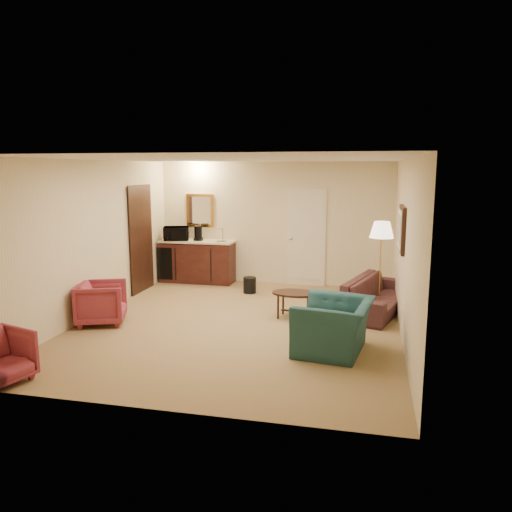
{
  "coord_description": "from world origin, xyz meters",
  "views": [
    {
      "loc": [
        1.96,
        -7.45,
        2.45
      ],
      "look_at": [
        0.17,
        0.5,
        1.03
      ],
      "focal_mm": 35.0,
      "sensor_mm": 36.0,
      "label": 1
    }
  ],
  "objects_px": {
    "sofa": "(376,289)",
    "waste_bin": "(250,285)",
    "coffee_table": "(295,305)",
    "coffee_maker": "(198,233)",
    "floor_lamp": "(380,265)",
    "wetbar_cabinet": "(197,261)",
    "microwave": "(176,232)",
    "teal_armchair": "(334,317)",
    "rose_chair_near": "(102,301)"
  },
  "relations": [
    {
      "from": "rose_chair_near",
      "to": "coffee_table",
      "type": "bearing_deg",
      "value": -92.72
    },
    {
      "from": "rose_chair_near",
      "to": "microwave",
      "type": "bearing_deg",
      "value": -21.86
    },
    {
      "from": "coffee_maker",
      "to": "microwave",
      "type": "bearing_deg",
      "value": 170.24
    },
    {
      "from": "waste_bin",
      "to": "coffee_maker",
      "type": "xyz_separation_m",
      "value": [
        -1.31,
        0.71,
        0.92
      ]
    },
    {
      "from": "waste_bin",
      "to": "microwave",
      "type": "xyz_separation_m",
      "value": [
        -1.79,
        0.65,
        0.94
      ]
    },
    {
      "from": "coffee_table",
      "to": "floor_lamp",
      "type": "distance_m",
      "value": 1.72
    },
    {
      "from": "wetbar_cabinet",
      "to": "waste_bin",
      "type": "xyz_separation_m",
      "value": [
        1.35,
        -0.72,
        -0.3
      ]
    },
    {
      "from": "coffee_maker",
      "to": "teal_armchair",
      "type": "bearing_deg",
      "value": -65.5
    },
    {
      "from": "teal_armchair",
      "to": "rose_chair_near",
      "type": "height_order",
      "value": "teal_armchair"
    },
    {
      "from": "waste_bin",
      "to": "microwave",
      "type": "bearing_deg",
      "value": 160.02
    },
    {
      "from": "teal_armchair",
      "to": "floor_lamp",
      "type": "bearing_deg",
      "value": 172.9
    },
    {
      "from": "waste_bin",
      "to": "coffee_maker",
      "type": "bearing_deg",
      "value": 151.53
    },
    {
      "from": "coffee_table",
      "to": "waste_bin",
      "type": "distance_m",
      "value": 1.87
    },
    {
      "from": "microwave",
      "to": "coffee_table",
      "type": "bearing_deg",
      "value": -53.36
    },
    {
      "from": "rose_chair_near",
      "to": "wetbar_cabinet",
      "type": "bearing_deg",
      "value": -29.76
    },
    {
      "from": "waste_bin",
      "to": "rose_chair_near",
      "type": "bearing_deg",
      "value": -126.98
    },
    {
      "from": "sofa",
      "to": "microwave",
      "type": "height_order",
      "value": "microwave"
    },
    {
      "from": "wetbar_cabinet",
      "to": "floor_lamp",
      "type": "relative_size",
      "value": 1.05
    },
    {
      "from": "sofa",
      "to": "microwave",
      "type": "distance_m",
      "value": 4.54
    },
    {
      "from": "sofa",
      "to": "coffee_maker",
      "type": "bearing_deg",
      "value": 84.66
    },
    {
      "from": "teal_armchair",
      "to": "microwave",
      "type": "height_order",
      "value": "microwave"
    },
    {
      "from": "waste_bin",
      "to": "coffee_maker",
      "type": "distance_m",
      "value": 1.75
    },
    {
      "from": "wetbar_cabinet",
      "to": "rose_chair_near",
      "type": "height_order",
      "value": "wetbar_cabinet"
    },
    {
      "from": "sofa",
      "to": "coffee_maker",
      "type": "distance_m",
      "value": 4.12
    },
    {
      "from": "coffee_table",
      "to": "microwave",
      "type": "height_order",
      "value": "microwave"
    },
    {
      "from": "rose_chair_near",
      "to": "microwave",
      "type": "relative_size",
      "value": 1.39
    },
    {
      "from": "floor_lamp",
      "to": "coffee_maker",
      "type": "height_order",
      "value": "floor_lamp"
    },
    {
      "from": "sofa",
      "to": "coffee_table",
      "type": "height_order",
      "value": "sofa"
    },
    {
      "from": "coffee_table",
      "to": "microwave",
      "type": "xyz_separation_m",
      "value": [
        -2.92,
        2.14,
        0.88
      ]
    },
    {
      "from": "wetbar_cabinet",
      "to": "rose_chair_near",
      "type": "bearing_deg",
      "value": -98.94
    },
    {
      "from": "microwave",
      "to": "sofa",
      "type": "bearing_deg",
      "value": -36.25
    },
    {
      "from": "sofa",
      "to": "rose_chair_near",
      "type": "height_order",
      "value": "sofa"
    },
    {
      "from": "coffee_table",
      "to": "teal_armchair",
      "type": "bearing_deg",
      "value": -62.64
    },
    {
      "from": "sofa",
      "to": "waste_bin",
      "type": "bearing_deg",
      "value": 88.37
    },
    {
      "from": "floor_lamp",
      "to": "waste_bin",
      "type": "relative_size",
      "value": 4.91
    },
    {
      "from": "teal_armchair",
      "to": "waste_bin",
      "type": "height_order",
      "value": "teal_armchair"
    },
    {
      "from": "coffee_table",
      "to": "coffee_maker",
      "type": "relative_size",
      "value": 2.42
    },
    {
      "from": "floor_lamp",
      "to": "teal_armchair",
      "type": "bearing_deg",
      "value": -105.45
    },
    {
      "from": "wetbar_cabinet",
      "to": "coffee_maker",
      "type": "distance_m",
      "value": 0.62
    },
    {
      "from": "microwave",
      "to": "rose_chair_near",
      "type": "bearing_deg",
      "value": -108.26
    },
    {
      "from": "teal_armchair",
      "to": "floor_lamp",
      "type": "relative_size",
      "value": 0.7
    },
    {
      "from": "teal_armchair",
      "to": "coffee_table",
      "type": "relative_size",
      "value": 1.42
    },
    {
      "from": "teal_armchair",
      "to": "coffee_table",
      "type": "distance_m",
      "value": 1.62
    },
    {
      "from": "floor_lamp",
      "to": "microwave",
      "type": "xyz_separation_m",
      "value": [
        -4.29,
        1.25,
        0.32
      ]
    },
    {
      "from": "waste_bin",
      "to": "coffee_maker",
      "type": "relative_size",
      "value": 1.0
    },
    {
      "from": "teal_armchair",
      "to": "rose_chair_near",
      "type": "relative_size",
      "value": 1.47
    },
    {
      "from": "teal_armchair",
      "to": "floor_lamp",
      "type": "xyz_separation_m",
      "value": [
        0.64,
        2.3,
        0.31
      ]
    },
    {
      "from": "wetbar_cabinet",
      "to": "floor_lamp",
      "type": "height_order",
      "value": "floor_lamp"
    },
    {
      "from": "sofa",
      "to": "coffee_maker",
      "type": "relative_size",
      "value": 6.38
    },
    {
      "from": "wetbar_cabinet",
      "to": "microwave",
      "type": "height_order",
      "value": "microwave"
    }
  ]
}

